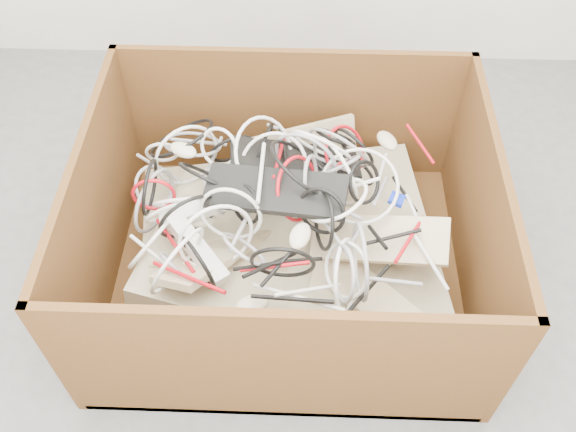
{
  "coord_description": "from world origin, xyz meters",
  "views": [
    {
      "loc": [
        0.06,
        -1.03,
        1.85
      ],
      "look_at": [
        0.01,
        0.24,
        0.3
      ],
      "focal_mm": 39.17,
      "sensor_mm": 36.0,
      "label": 1
    }
  ],
  "objects_px": {
    "power_strip_right": "(196,248)",
    "cardboard_box": "(283,249)",
    "vga_plug": "(397,199)",
    "power_strip_left": "(205,207)"
  },
  "relations": [
    {
      "from": "cardboard_box",
      "to": "power_strip_right",
      "type": "relative_size",
      "value": 4.6
    },
    {
      "from": "cardboard_box",
      "to": "vga_plug",
      "type": "distance_m",
      "value": 0.42
    },
    {
      "from": "power_strip_right",
      "to": "vga_plug",
      "type": "height_order",
      "value": "vga_plug"
    },
    {
      "from": "cardboard_box",
      "to": "power_strip_right",
      "type": "distance_m",
      "value": 0.35
    },
    {
      "from": "vga_plug",
      "to": "power_strip_left",
      "type": "bearing_deg",
      "value": -154.45
    },
    {
      "from": "cardboard_box",
      "to": "power_strip_right",
      "type": "height_order",
      "value": "cardboard_box"
    },
    {
      "from": "power_strip_right",
      "to": "vga_plug",
      "type": "bearing_deg",
      "value": 65.94
    },
    {
      "from": "power_strip_right",
      "to": "vga_plug",
      "type": "xyz_separation_m",
      "value": [
        0.61,
        0.18,
        0.04
      ]
    },
    {
      "from": "power_strip_left",
      "to": "power_strip_right",
      "type": "xyz_separation_m",
      "value": [
        -0.01,
        -0.14,
        -0.03
      ]
    },
    {
      "from": "power_strip_right",
      "to": "cardboard_box",
      "type": "bearing_deg",
      "value": 79.17
    }
  ]
}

